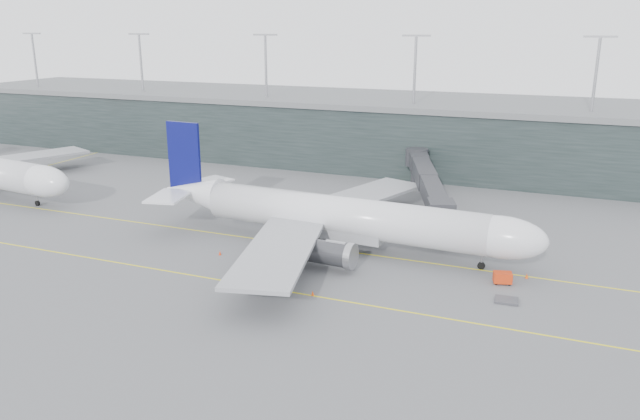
% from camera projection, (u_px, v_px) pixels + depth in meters
% --- Properties ---
extents(ground, '(320.00, 320.00, 0.00)m').
position_uv_depth(ground, '(302.00, 236.00, 96.23)').
color(ground, '#535357').
rests_on(ground, ground).
extents(taxiline_a, '(160.00, 0.25, 0.02)m').
position_uv_depth(taxiline_a, '(291.00, 244.00, 92.67)').
color(taxiline_a, yellow).
rests_on(taxiline_a, ground).
extents(taxiline_b, '(160.00, 0.25, 0.02)m').
position_uv_depth(taxiline_b, '(238.00, 283.00, 78.46)').
color(taxiline_b, yellow).
rests_on(taxiline_b, ground).
extents(taxiline_lead_main, '(0.25, 60.00, 0.02)m').
position_uv_depth(taxiline_lead_main, '(372.00, 206.00, 112.18)').
color(taxiline_lead_main, yellow).
rests_on(taxiline_lead_main, ground).
extents(taxiline_lead_adj, '(0.25, 60.00, 0.02)m').
position_uv_depth(taxiline_lead_adj, '(35.00, 169.00, 141.11)').
color(taxiline_lead_adj, yellow).
rests_on(taxiline_lead_adj, ground).
extents(terminal, '(240.00, 36.00, 29.00)m').
position_uv_depth(terminal, '(402.00, 131.00, 145.58)').
color(terminal, black).
rests_on(terminal, ground).
extents(main_aircraft, '(59.52, 55.93, 16.70)m').
position_uv_depth(main_aircraft, '(340.00, 217.00, 89.88)').
color(main_aircraft, silver).
rests_on(main_aircraft, ground).
extents(jet_bridge, '(18.99, 47.19, 7.42)m').
position_uv_depth(jet_bridge, '(435.00, 173.00, 112.54)').
color(jet_bridge, '#27282C').
rests_on(jet_bridge, ground).
extents(gse_cart, '(2.53, 1.95, 1.52)m').
position_uv_depth(gse_cart, '(503.00, 277.00, 78.04)').
color(gse_cart, red).
rests_on(gse_cart, ground).
extents(baggage_dolly, '(2.84, 2.33, 0.27)m').
position_uv_depth(baggage_dolly, '(506.00, 300.00, 73.18)').
color(baggage_dolly, '#3B3B40').
rests_on(baggage_dolly, ground).
extents(uld_a, '(2.03, 1.73, 1.64)m').
position_uv_depth(uld_a, '(295.00, 208.00, 108.01)').
color(uld_a, '#343539').
rests_on(uld_a, ground).
extents(uld_b, '(2.25, 2.04, 1.67)m').
position_uv_depth(uld_b, '(321.00, 212.00, 105.56)').
color(uld_b, '#343539').
rests_on(uld_b, ground).
extents(uld_c, '(2.22, 1.95, 1.73)m').
position_uv_depth(uld_c, '(335.00, 212.00, 105.26)').
color(uld_c, '#343539').
rests_on(uld_c, ground).
extents(cone_nose, '(0.42, 0.42, 0.67)m').
position_uv_depth(cone_nose, '(527.00, 276.00, 79.87)').
color(cone_nose, '#E0470C').
rests_on(cone_nose, ground).
extents(cone_wing_stbd, '(0.39, 0.39, 0.61)m').
position_uv_depth(cone_wing_stbd, '(313.00, 293.00, 74.77)').
color(cone_wing_stbd, '#FE520E').
rests_on(cone_wing_stbd, ground).
extents(cone_wing_port, '(0.46, 0.46, 0.73)m').
position_uv_depth(cone_wing_port, '(381.00, 219.00, 103.14)').
color(cone_wing_port, orange).
rests_on(cone_wing_port, ground).
extents(cone_tail, '(0.39, 0.39, 0.62)m').
position_uv_depth(cone_tail, '(220.00, 253.00, 88.03)').
color(cone_tail, red).
rests_on(cone_tail, ground).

